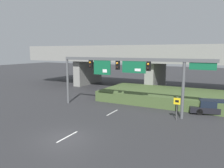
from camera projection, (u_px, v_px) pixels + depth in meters
name	position (u px, v px, depth m)	size (l,w,h in m)	color
ground_plane	(65.00, 138.00, 16.06)	(160.00, 160.00, 0.00)	#2D2D30
lane_markings	(127.00, 105.00, 25.89)	(0.14, 38.86, 0.01)	silver
signal_gantry	(126.00, 68.00, 22.65)	(16.54, 0.44, 5.65)	#515456
speed_limit_sign	(177.00, 105.00, 19.94)	(0.60, 0.11, 2.17)	#4C4C4C
overpass_bridge	(156.00, 59.00, 35.61)	(47.27, 9.63, 7.22)	gray
grass_embankment	(164.00, 96.00, 27.94)	(15.56, 8.38, 1.29)	#42562D
parked_sedan_near_right	(213.00, 107.00, 22.20)	(5.06, 2.86, 1.41)	black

